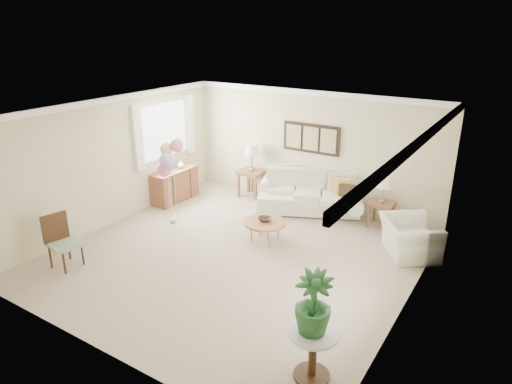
% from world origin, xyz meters
% --- Properties ---
extents(ground_plane, '(6.00, 6.00, 0.00)m').
position_xyz_m(ground_plane, '(0.00, 0.00, 0.00)').
color(ground_plane, tan).
extents(room_shell, '(6.04, 6.04, 2.60)m').
position_xyz_m(room_shell, '(-0.11, 0.09, 1.63)').
color(room_shell, '#C2B78B').
rests_on(room_shell, ground).
extents(wall_art_triptych, '(1.35, 0.06, 0.65)m').
position_xyz_m(wall_art_triptych, '(0.00, 2.96, 1.55)').
color(wall_art_triptych, black).
rests_on(wall_art_triptych, ground).
extents(sofa, '(2.77, 1.76, 0.90)m').
position_xyz_m(sofa, '(0.19, 2.64, 0.35)').
color(sofa, silver).
rests_on(sofa, ground).
extents(end_table_left, '(0.59, 0.54, 0.65)m').
position_xyz_m(end_table_left, '(-1.39, 2.70, 0.54)').
color(end_table_left, brown).
rests_on(end_table_left, ground).
extents(end_table_right, '(0.49, 0.44, 0.53)m').
position_xyz_m(end_table_right, '(1.80, 2.64, 0.44)').
color(end_table_right, brown).
rests_on(end_table_right, ground).
extents(lamp_left, '(0.36, 0.36, 0.63)m').
position_xyz_m(lamp_left, '(-1.39, 2.70, 1.13)').
color(lamp_left, gray).
rests_on(lamp_left, end_table_left).
extents(lamp_right, '(0.31, 0.31, 0.54)m').
position_xyz_m(lamp_right, '(1.80, 2.64, 0.94)').
color(lamp_right, gray).
rests_on(lamp_right, end_table_right).
extents(coffee_table, '(0.80, 0.80, 0.41)m').
position_xyz_m(coffee_table, '(0.14, 0.79, 0.37)').
color(coffee_table, '#A56741').
rests_on(coffee_table, ground).
extents(decor_bowl, '(0.33, 0.33, 0.06)m').
position_xyz_m(decor_bowl, '(0.11, 0.82, 0.44)').
color(decor_bowl, black).
rests_on(decor_bowl, coffee_table).
extents(armchair, '(1.32, 1.35, 0.67)m').
position_xyz_m(armchair, '(2.60, 1.71, 0.33)').
color(armchair, silver).
rests_on(armchair, ground).
extents(side_table, '(0.59, 0.59, 0.64)m').
position_xyz_m(side_table, '(2.47, -1.98, 0.49)').
color(side_table, silver).
rests_on(side_table, ground).
extents(potted_plant, '(0.49, 0.49, 0.76)m').
position_xyz_m(potted_plant, '(2.45, -1.99, 1.03)').
color(potted_plant, '#194620').
rests_on(potted_plant, side_table).
extents(accent_chair, '(0.55, 0.55, 0.94)m').
position_xyz_m(accent_chair, '(-2.30, -1.86, 0.49)').
color(accent_chair, gray).
rests_on(accent_chair, ground).
extents(credenza, '(0.46, 1.20, 0.74)m').
position_xyz_m(credenza, '(-2.76, 1.50, 0.37)').
color(credenza, brown).
rests_on(credenza, ground).
extents(vase_white, '(0.22, 0.22, 0.21)m').
position_xyz_m(vase_white, '(-2.74, 1.26, 0.84)').
color(vase_white, white).
rests_on(vase_white, credenza).
extents(vase_sage, '(0.22, 0.22, 0.17)m').
position_xyz_m(vase_sage, '(-2.74, 1.73, 0.83)').
color(vase_sage, beige).
rests_on(vase_sage, credenza).
extents(balloon_cluster, '(0.49, 0.49, 1.82)m').
position_xyz_m(balloon_cluster, '(-1.92, 0.47, 1.42)').
color(balloon_cluster, gray).
rests_on(balloon_cluster, ground).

